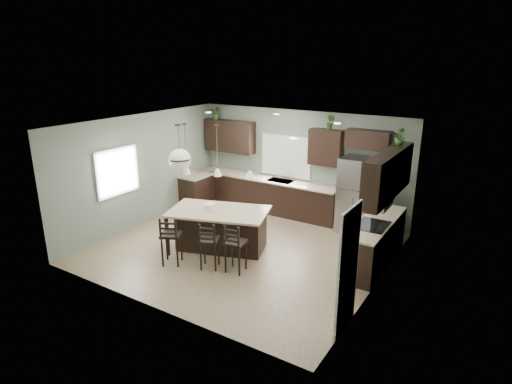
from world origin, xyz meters
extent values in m
plane|color=#9E8466|center=(0.00, 0.00, 0.00)|extent=(6.00, 6.00, 0.00)
cube|color=white|center=(2.98, -1.55, 1.02)|extent=(0.04, 0.82, 2.04)
cube|color=white|center=(-0.40, 2.73, 1.55)|extent=(1.35, 0.02, 1.00)
cube|color=white|center=(-2.98, -0.80, 1.55)|extent=(0.02, 1.10, 1.00)
cube|color=black|center=(-2.70, 1.70, 0.45)|extent=(0.60, 0.90, 0.90)
cube|color=#C7B696|center=(-2.68, 1.70, 0.92)|extent=(0.66, 0.96, 0.04)
cube|color=black|center=(-0.85, 2.45, 0.45)|extent=(4.20, 0.60, 0.90)
cube|color=#C7B696|center=(-0.85, 2.43, 0.92)|extent=(4.20, 0.66, 0.04)
cube|color=gray|center=(-0.40, 2.43, 0.94)|extent=(0.70, 0.45, 0.01)
cylinder|color=silver|center=(-0.40, 2.40, 1.08)|extent=(0.02, 0.02, 0.28)
cube|color=black|center=(-2.15, 2.58, 1.95)|extent=(1.55, 0.34, 0.90)
cube|color=black|center=(0.80, 2.58, 1.95)|extent=(0.85, 0.34, 0.90)
cube|color=black|center=(1.85, 2.58, 2.25)|extent=(1.05, 0.34, 0.45)
cube|color=black|center=(2.70, 0.87, 0.45)|extent=(0.60, 2.35, 0.90)
cube|color=#C7B696|center=(2.68, 0.87, 0.92)|extent=(0.66, 2.35, 0.04)
cube|color=black|center=(2.68, 0.60, 0.94)|extent=(0.58, 0.75, 0.02)
cube|color=gray|center=(2.40, 0.60, 0.45)|extent=(0.01, 0.72, 0.60)
cube|color=black|center=(2.83, 0.87, 1.95)|extent=(0.34, 2.35, 0.90)
cube|color=gray|center=(2.78, 0.60, 1.55)|extent=(0.40, 0.75, 0.40)
cube|color=#96959D|center=(1.80, 2.34, 0.93)|extent=(0.90, 0.74, 1.85)
cube|color=black|center=(-0.43, -0.29, 0.46)|extent=(2.39, 1.81, 0.92)
cylinder|color=white|center=(-0.62, -0.35, 0.99)|extent=(0.24, 0.24, 0.14)
cube|color=black|center=(-0.85, -1.35, 0.53)|extent=(0.53, 0.53, 1.06)
cube|color=black|center=(-0.08, -1.08, 0.51)|extent=(0.49, 0.49, 1.01)
cube|color=black|center=(0.46, -0.93, 0.52)|extent=(0.43, 0.43, 1.03)
imported|color=#2E4A20|center=(-2.58, 2.55, 2.58)|extent=(0.33, 0.28, 0.36)
imported|color=#2F4A20|center=(0.90, 2.55, 2.58)|extent=(0.22, 0.19, 0.36)
imported|color=#325A27|center=(2.80, 1.60, 2.57)|extent=(0.23, 0.23, 0.34)
plane|color=slate|center=(0.00, 2.75, 1.40)|extent=(6.00, 0.00, 6.00)
plane|color=slate|center=(0.00, -2.75, 1.40)|extent=(6.00, 0.00, 6.00)
plane|color=slate|center=(-3.00, 0.00, 1.40)|extent=(0.00, 5.50, 5.50)
plane|color=slate|center=(3.00, 0.00, 1.40)|extent=(0.00, 5.50, 5.50)
plane|color=white|center=(0.00, 0.00, 2.80)|extent=(6.00, 6.00, 0.00)
camera|label=1|loc=(4.89, -7.25, 4.13)|focal=30.00mm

